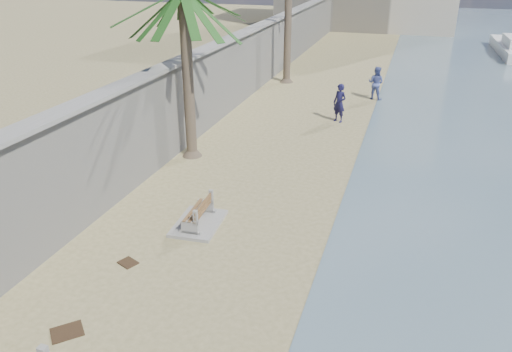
{
  "coord_description": "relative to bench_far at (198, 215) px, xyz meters",
  "views": [
    {
      "loc": [
        3.74,
        -6.34,
        7.52
      ],
      "look_at": [
        -0.5,
        7.0,
        1.2
      ],
      "focal_mm": 35.0,
      "sensor_mm": 36.0,
      "label": 1
    }
  ],
  "objects": [
    {
      "name": "seawall",
      "position": [
        -3.33,
        14.4,
        1.41
      ],
      "size": [
        0.45,
        70.0,
        3.5
      ],
      "primitive_type": "cube",
      "color": "gray",
      "rests_on": "ground_plane"
    },
    {
      "name": "wall_cap",
      "position": [
        -3.33,
        14.4,
        3.21
      ],
      "size": [
        0.8,
        70.0,
        0.12
      ],
      "primitive_type": "cube",
      "color": "gray",
      "rests_on": "seawall"
    },
    {
      "name": "bench_far",
      "position": [
        0.0,
        0.0,
        0.0
      ],
      "size": [
        1.39,
        1.95,
        0.78
      ],
      "color": "gray",
      "rests_on": "ground_plane"
    },
    {
      "name": "person_b",
      "position": [
        3.7,
        15.88,
        0.66
      ],
      "size": [
        1.14,
        0.99,
        2.0
      ],
      "primitive_type": "imported",
      "rotation": [
        0.0,
        0.0,
        2.86
      ],
      "color": "#4A5699",
      "rests_on": "ground_plane"
    },
    {
      "name": "person_a",
      "position": [
        2.42,
        11.25,
        0.71
      ],
      "size": [
        0.91,
        0.81,
        2.1
      ],
      "primitive_type": "imported",
      "rotation": [
        0.0,
        0.0,
        -0.49
      ],
      "color": "#161439",
      "rests_on": "ground_plane"
    },
    {
      "name": "debris_b",
      "position": [
        -0.84,
        -5.15,
        -0.33
      ],
      "size": [
        0.84,
        0.84,
        0.03
      ],
      "primitive_type": "cube",
      "rotation": [
        0.0,
        0.0,
        0.78
      ],
      "color": "#382616",
      "rests_on": "ground_plane"
    },
    {
      "name": "debris_d",
      "position": [
        -0.96,
        -2.43,
        -0.33
      ],
      "size": [
        0.59,
        0.54,
        0.03
      ],
      "primitive_type": "cube",
      "rotation": [
        0.0,
        0.0,
        5.87
      ],
      "color": "#382616",
      "rests_on": "ground_plane"
    }
  ]
}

